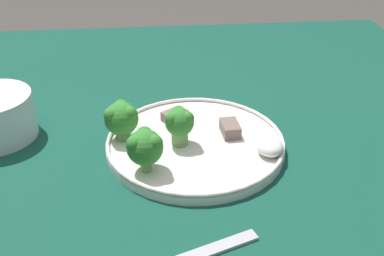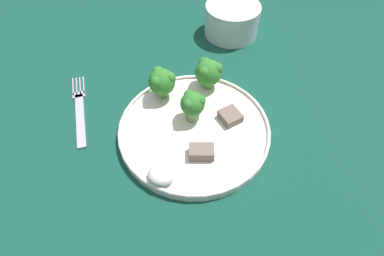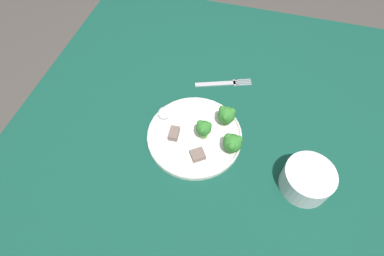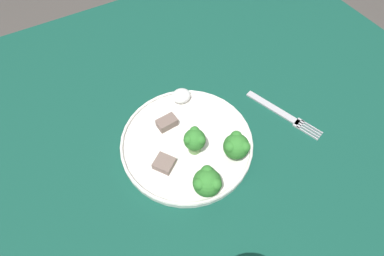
{
  "view_description": "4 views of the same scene",
  "coord_description": "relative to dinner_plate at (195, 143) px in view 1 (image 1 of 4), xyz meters",
  "views": [
    {
      "loc": [
        -0.52,
        0.02,
        1.13
      ],
      "look_at": [
        0.04,
        -0.04,
        0.8
      ],
      "focal_mm": 42.0,
      "sensor_mm": 36.0,
      "label": 1
    },
    {
      "loc": [
        0.05,
        -0.36,
        1.18
      ],
      "look_at": [
        0.03,
        -0.05,
        0.8
      ],
      "focal_mm": 28.0,
      "sensor_mm": 36.0,
      "label": 2
    },
    {
      "loc": [
        0.45,
        0.07,
        1.47
      ],
      "look_at": [
        0.04,
        -0.05,
        0.82
      ],
      "focal_mm": 28.0,
      "sensor_mm": 36.0,
      "label": 3
    },
    {
      "loc": [
        0.17,
        0.23,
        1.28
      ],
      "look_at": [
        0.01,
        -0.05,
        0.8
      ],
      "focal_mm": 28.0,
      "sensor_mm": 36.0,
      "label": 4
    }
  ],
  "objects": [
    {
      "name": "broccoli_floret_near_rim_left",
      "position": [
        -0.06,
        0.07,
        0.04
      ],
      "size": [
        0.05,
        0.05,
        0.06
      ],
      "color": "#709E56",
      "rests_on": "dinner_plate"
    },
    {
      "name": "meat_slice_front_slice",
      "position": [
        0.02,
        -0.05,
        0.01
      ],
      "size": [
        0.04,
        0.03,
        0.02
      ],
      "color": "#756056",
      "rests_on": "dinner_plate"
    },
    {
      "name": "broccoli_floret_center_left",
      "position": [
        0.02,
        0.1,
        0.04
      ],
      "size": [
        0.05,
        0.05,
        0.06
      ],
      "color": "#709E56",
      "rests_on": "dinner_plate"
    },
    {
      "name": "sauce_dollop",
      "position": [
        -0.04,
        -0.1,
        0.01
      ],
      "size": [
        0.04,
        0.04,
        0.02
      ],
      "color": "white",
      "rests_on": "dinner_plate"
    },
    {
      "name": "broccoli_floret_back_left",
      "position": [
        -0.0,
        0.02,
        0.04
      ],
      "size": [
        0.04,
        0.04,
        0.06
      ],
      "color": "#709E56",
      "rests_on": "dinner_plate"
    },
    {
      "name": "meat_slice_middle_slice",
      "position": [
        0.06,
        0.02,
        0.01
      ],
      "size": [
        0.05,
        0.05,
        0.02
      ],
      "color": "#756056",
      "rests_on": "dinner_plate"
    },
    {
      "name": "dinner_plate",
      "position": [
        0.0,
        0.0,
        0.0
      ],
      "size": [
        0.26,
        0.26,
        0.02
      ],
      "color": "white",
      "rests_on": "table"
    },
    {
      "name": "table",
      "position": [
        -0.03,
        0.04,
        -0.1
      ],
      "size": [
        1.19,
        1.13,
        0.77
      ],
      "color": "#114738",
      "rests_on": "ground_plane"
    }
  ]
}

